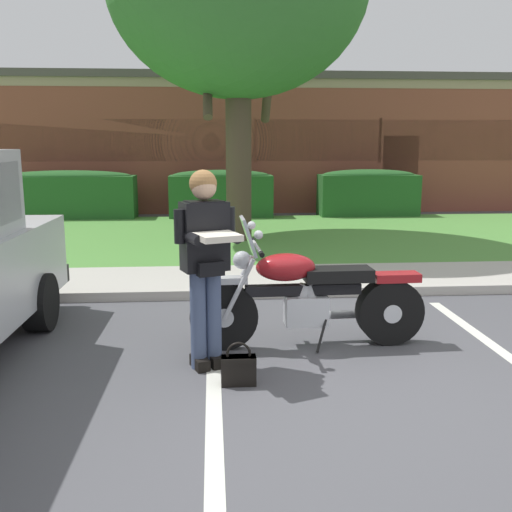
% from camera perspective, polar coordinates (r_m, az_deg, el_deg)
% --- Properties ---
extents(ground_plane, '(140.00, 140.00, 0.00)m').
position_cam_1_polar(ground_plane, '(4.87, 9.33, -12.46)').
color(ground_plane, '#4C4C51').
extents(curb_strip, '(60.00, 0.20, 0.12)m').
position_cam_1_polar(curb_strip, '(7.50, 4.29, -3.47)').
color(curb_strip, '#B7B2A8').
rests_on(curb_strip, ground).
extents(concrete_walk, '(60.00, 1.50, 0.08)m').
position_cam_1_polar(concrete_walk, '(8.32, 3.42, -2.15)').
color(concrete_walk, '#B7B2A8').
rests_on(concrete_walk, ground).
extents(grass_lawn, '(60.00, 6.24, 0.06)m').
position_cam_1_polar(grass_lawn, '(12.10, 0.98, 1.96)').
color(grass_lawn, '#518E3D').
rests_on(grass_lawn, ground).
extents(stall_stripe_0, '(0.14, 4.40, 0.01)m').
position_cam_1_polar(stall_stripe_0, '(4.93, -4.12, -12.00)').
color(stall_stripe_0, silver).
rests_on(stall_stripe_0, ground).
extents(motorcycle, '(2.24, 0.82, 1.26)m').
position_cam_1_polar(motorcycle, '(5.62, 5.88, -3.91)').
color(motorcycle, black).
rests_on(motorcycle, ground).
extents(rider_person, '(0.56, 0.66, 1.70)m').
position_cam_1_polar(rider_person, '(4.95, -4.89, 0.24)').
color(rider_person, black).
rests_on(rider_person, ground).
extents(handbag, '(0.28, 0.13, 0.36)m').
position_cam_1_polar(handbag, '(4.81, -1.69, -10.75)').
color(handbag, black).
rests_on(handbag, ground).
extents(hedge_left, '(3.30, 0.90, 1.24)m').
position_cam_1_polar(hedge_left, '(15.47, -17.69, 5.73)').
color(hedge_left, '#235623').
rests_on(hedge_left, ground).
extents(hedge_center_left, '(2.59, 0.90, 1.24)m').
position_cam_1_polar(hedge_center_left, '(15.05, -3.41, 6.10)').
color(hedge_center_left, '#235623').
rests_on(hedge_center_left, ground).
extents(hedge_center_right, '(2.53, 0.90, 1.24)m').
position_cam_1_polar(hedge_center_right, '(15.58, 10.78, 6.09)').
color(hedge_center_right, '#235623').
rests_on(hedge_center_right, ground).
extents(brick_building, '(20.26, 11.72, 3.78)m').
position_cam_1_polar(brick_building, '(21.87, -1.19, 10.89)').
color(brick_building, brown).
rests_on(brick_building, ground).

